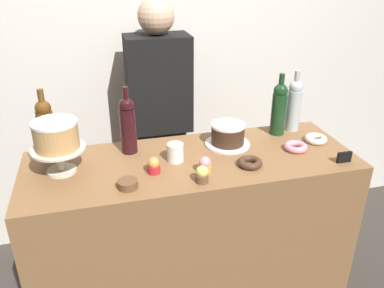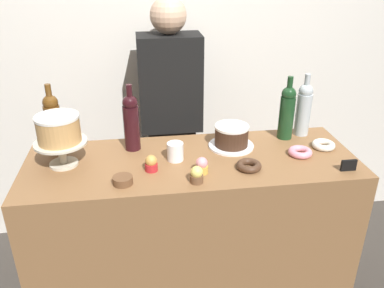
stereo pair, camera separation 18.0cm
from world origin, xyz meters
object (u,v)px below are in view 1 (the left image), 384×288
(wine_bottle_dark_red, at_px, (128,124))
(donut_pink, at_px, (296,147))
(cupcake_strawberry, at_px, (205,165))
(price_sign_chalkboard, at_px, (344,157))
(cake_stand_pedestal, at_px, (59,155))
(donut_sugar, at_px, (316,139))
(cupcake_lemon, at_px, (202,175))
(white_layer_cake, at_px, (56,135))
(wine_bottle_amber, at_px, (46,127))
(barista_figure, at_px, (160,129))
(wine_bottle_green, at_px, (279,108))
(donut_chocolate, at_px, (250,163))
(chocolate_round_cake, at_px, (228,134))
(wine_bottle_clear, at_px, (294,104))
(coffee_cup_ceramic, at_px, (175,152))
(cookie_stack, at_px, (128,184))
(cupcake_caramel, at_px, (154,166))

(wine_bottle_dark_red, height_order, donut_pink, wine_bottle_dark_red)
(cupcake_strawberry, relative_size, price_sign_chalkboard, 1.06)
(cake_stand_pedestal, relative_size, donut_sugar, 2.07)
(cupcake_lemon, bearing_deg, white_layer_cake, 157.71)
(wine_bottle_amber, distance_m, barista_figure, 0.75)
(wine_bottle_green, xyz_separation_m, cupcake_lemon, (-0.52, -0.38, -0.11))
(donut_pink, bearing_deg, donut_chocolate, -161.04)
(wine_bottle_green, height_order, price_sign_chalkboard, wine_bottle_green)
(chocolate_round_cake, height_order, wine_bottle_clear, wine_bottle_clear)
(wine_bottle_green, distance_m, coffee_cup_ceramic, 0.62)
(cupcake_lemon, xyz_separation_m, coffee_cup_ceramic, (-0.07, 0.21, 0.01))
(barista_figure, bearing_deg, donut_pink, -48.42)
(cupcake_strawberry, bearing_deg, donut_chocolate, 1.53)
(chocolate_round_cake, bearing_deg, wine_bottle_green, 12.58)
(cookie_stack, bearing_deg, barista_figure, 70.68)
(wine_bottle_green, bearing_deg, barista_figure, 142.42)
(donut_chocolate, bearing_deg, cupcake_lemon, -161.93)
(cake_stand_pedestal, relative_size, white_layer_cake, 1.23)
(coffee_cup_ceramic, bearing_deg, chocolate_round_cake, 19.13)
(cupcake_caramel, distance_m, cookie_stack, 0.16)
(cupcake_caramel, bearing_deg, wine_bottle_amber, 147.26)
(white_layer_cake, relative_size, donut_sugar, 1.69)
(wine_bottle_dark_red, bearing_deg, white_layer_cake, -158.63)
(white_layer_cake, height_order, donut_pink, white_layer_cake)
(cupcake_lemon, distance_m, price_sign_chalkboard, 0.68)
(cake_stand_pedestal, relative_size, cookie_stack, 2.76)
(wine_bottle_green, bearing_deg, donut_chocolate, -132.39)
(coffee_cup_ceramic, distance_m, barista_figure, 0.61)
(cupcake_caramel, relative_size, barista_figure, 0.05)
(price_sign_chalkboard, bearing_deg, cupcake_caramel, 171.89)
(cupcake_caramel, bearing_deg, donut_chocolate, -6.07)
(wine_bottle_green, distance_m, donut_chocolate, 0.42)
(chocolate_round_cake, bearing_deg, white_layer_cake, -174.46)
(cupcake_lemon, xyz_separation_m, cookie_stack, (-0.30, 0.03, -0.02))
(cake_stand_pedestal, bearing_deg, cookie_stack, -37.27)
(wine_bottle_clear, height_order, cookie_stack, wine_bottle_clear)
(cake_stand_pedestal, distance_m, donut_sugar, 1.24)
(wine_bottle_clear, distance_m, price_sign_chalkboard, 0.43)
(chocolate_round_cake, relative_size, cupcake_lemon, 2.24)
(cookie_stack, bearing_deg, cupcake_strawberry, 7.34)
(cupcake_strawberry, distance_m, donut_pink, 0.50)
(price_sign_chalkboard, bearing_deg, donut_sugar, 92.44)
(cupcake_strawberry, height_order, cookie_stack, cupcake_strawberry)
(donut_chocolate, relative_size, coffee_cup_ceramic, 1.32)
(donut_sugar, height_order, coffee_cup_ceramic, coffee_cup_ceramic)
(wine_bottle_amber, distance_m, coffee_cup_ceramic, 0.60)
(donut_chocolate, bearing_deg, wine_bottle_clear, 41.37)
(donut_sugar, bearing_deg, cupcake_strawberry, -165.97)
(cake_stand_pedestal, xyz_separation_m, donut_pink, (1.09, -0.06, -0.06))
(cookie_stack, height_order, price_sign_chalkboard, price_sign_chalkboard)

